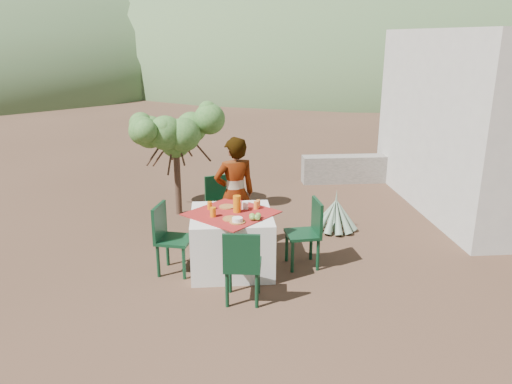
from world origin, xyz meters
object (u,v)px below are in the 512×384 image
chair_far (222,204)px  juice_pitcher (237,204)px  chair_near (242,264)px  table (232,241)px  agave (336,215)px  shrub_tree (179,138)px  chair_right (308,230)px  guesthouse (512,121)px  person (235,194)px  chair_left (169,235)px

chair_far → juice_pitcher: (0.18, -1.04, 0.35)m
chair_far → chair_near: chair_far is taller
table → agave: table is taller
chair_near → juice_pitcher: size_ratio=4.07×
chair_near → shrub_tree: shrub_tree is taller
chair_right → juice_pitcher: 0.99m
chair_far → chair_near: (0.19, -1.97, -0.03)m
chair_near → agave: size_ratio=1.22×
shrub_tree → juice_pitcher: shrub_tree is taller
guesthouse → person: bearing=-162.3°
chair_left → table: bearing=-71.9°
juice_pitcher → person: bearing=90.1°
chair_far → shrub_tree: shrub_tree is taller
shrub_tree → person: bearing=-61.4°
table → chair_left: 0.80m
chair_left → juice_pitcher: juice_pitcher is taller
chair_right → person: bearing=-129.6°
person → table: bearing=67.0°
chair_far → person: (0.18, -0.42, 0.29)m
chair_far → guesthouse: (4.99, 1.12, 0.98)m
chair_far → person: size_ratio=0.58×
agave → chair_far: bearing=-175.6°
chair_near → guesthouse: 5.79m
chair_right → shrub_tree: (-1.76, 2.19, 0.80)m
chair_right → person: (-0.92, 0.65, 0.31)m
chair_far → agave: (1.75, 0.13, -0.27)m
person → shrub_tree: bearing=-78.0°
chair_right → shrub_tree: 2.92m
table → guesthouse: size_ratio=0.31×
person → guesthouse: (4.81, 1.54, 0.70)m
chair_near → guesthouse: guesthouse is taller
chair_right → guesthouse: guesthouse is taller
person → juice_pitcher: size_ratio=7.41×
chair_far → chair_right: 1.53m
chair_right → chair_left: bearing=-93.3°
shrub_tree → table: bearing=-70.6°
person → agave: (1.57, 0.55, -0.56)m
person → shrub_tree: size_ratio=0.98×
table → shrub_tree: 2.49m
shrub_tree → juice_pitcher: (0.84, -2.17, -0.43)m
chair_far → chair_left: 1.30m
chair_far → agave: size_ratio=1.29×
chair_right → person: person is taller
shrub_tree → agave: shrub_tree is taller
person → guesthouse: size_ratio=0.38×
chair_right → shrub_tree: shrub_tree is taller
chair_far → juice_pitcher: size_ratio=4.29×
chair_right → person: 1.16m
chair_far → shrub_tree: bearing=101.3°
table → chair_left: (-0.79, -0.04, 0.12)m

